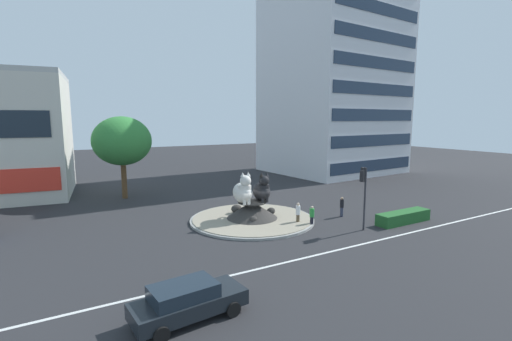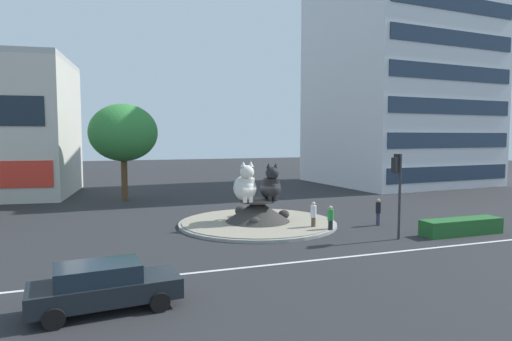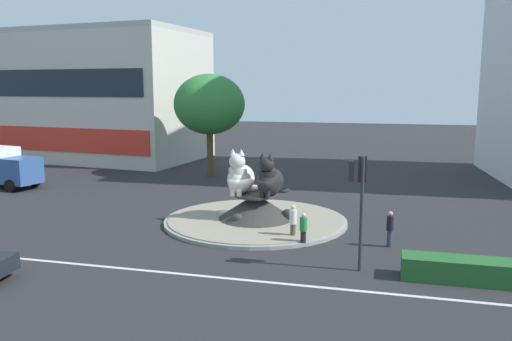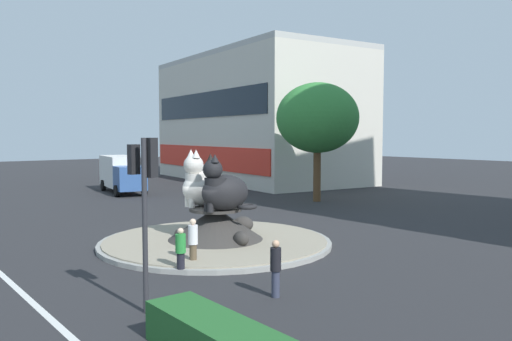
% 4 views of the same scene
% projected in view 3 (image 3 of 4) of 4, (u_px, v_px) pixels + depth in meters
% --- Properties ---
extents(ground_plane, '(160.00, 160.00, 0.00)m').
position_uv_depth(ground_plane, '(256.00, 222.00, 28.22)').
color(ground_plane, '#28282B').
extents(lane_centreline, '(112.00, 0.20, 0.01)m').
position_uv_depth(lane_centreline, '(202.00, 276.00, 20.22)').
color(lane_centreline, silver).
rests_on(lane_centreline, ground).
extents(roundabout_island, '(9.95, 9.95, 1.58)m').
position_uv_depth(roundabout_island, '(256.00, 213.00, 28.16)').
color(roundabout_island, gray).
rests_on(roundabout_island, ground).
extents(cat_statue_white, '(1.65, 2.47, 2.51)m').
position_uv_depth(cat_statue_white, '(240.00, 177.00, 27.96)').
color(cat_statue_white, silver).
rests_on(cat_statue_white, roundabout_island).
extents(cat_statue_black, '(1.88, 2.48, 2.37)m').
position_uv_depth(cat_statue_black, '(270.00, 180.00, 27.45)').
color(cat_statue_black, black).
rests_on(cat_statue_black, roundabout_island).
extents(traffic_light_mast, '(0.71, 0.62, 4.65)m').
position_uv_depth(traffic_light_mast, '(360.00, 187.00, 20.36)').
color(traffic_light_mast, '#2D2D33').
rests_on(traffic_light_mast, ground).
extents(shophouse_block, '(25.53, 14.64, 12.85)m').
position_uv_depth(shophouse_block, '(83.00, 96.00, 53.59)').
color(shophouse_block, beige).
rests_on(shophouse_block, ground).
extents(clipped_hedge_strip, '(5.02, 1.20, 0.90)m').
position_uv_depth(clipped_hedge_strip, '(470.00, 271.00, 19.52)').
color(clipped_hedge_strip, '#235B28').
rests_on(clipped_hedge_strip, ground).
extents(broadleaf_tree_behind_island, '(5.81, 5.81, 8.38)m').
position_uv_depth(broadleaf_tree_behind_island, '(209.00, 105.00, 42.18)').
color(broadleaf_tree_behind_island, brown).
rests_on(broadleaf_tree_behind_island, ground).
extents(pedestrian_green_shirt, '(0.35, 0.35, 1.59)m').
position_uv_depth(pedestrian_green_shirt, '(303.00, 229.00, 23.87)').
color(pedestrian_green_shirt, black).
rests_on(pedestrian_green_shirt, ground).
extents(pedestrian_white_shirt, '(0.35, 0.35, 1.72)m').
position_uv_depth(pedestrian_white_shirt, '(293.00, 221.00, 24.86)').
color(pedestrian_white_shirt, brown).
rests_on(pedestrian_white_shirt, ground).
extents(pedestrian_black_shirt, '(0.32, 0.32, 1.69)m').
position_uv_depth(pedestrian_black_shirt, '(390.00, 228.00, 23.76)').
color(pedestrian_black_shirt, '#33384C').
rests_on(pedestrian_black_shirt, ground).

